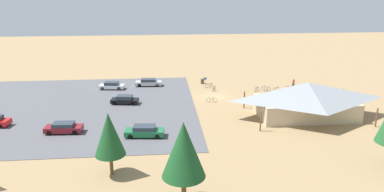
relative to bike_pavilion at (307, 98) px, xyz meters
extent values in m
plane|color=#9E7F56|center=(11.59, -10.84, -2.84)|extent=(160.00, 160.00, 0.00)
cube|color=#56565B|center=(36.06, -7.00, -2.82)|extent=(41.61, 34.62, 0.05)
cube|color=#C6B28E|center=(0.00, 0.00, -1.54)|extent=(13.36, 6.94, 2.60)
pyramid|color=#93999E|center=(0.00, 0.00, 0.99)|extent=(16.01, 9.59, 2.46)
cylinder|color=brown|center=(-7.81, -4.60, -1.54)|extent=(0.20, 0.20, 2.60)
cylinder|color=brown|center=(7.81, -4.60, -1.54)|extent=(0.20, 0.20, 2.60)
cylinder|color=brown|center=(-7.81, 4.60, -1.54)|extent=(0.20, 0.20, 2.60)
cylinder|color=brown|center=(7.81, 4.60, -1.54)|extent=(0.20, 0.20, 2.60)
cylinder|color=brown|center=(12.45, -19.38, -2.39)|extent=(0.60, 0.60, 0.90)
cylinder|color=#99999E|center=(12.40, -15.75, -1.74)|extent=(0.08, 0.08, 2.20)
cube|color=#1959B2|center=(12.40, -15.75, -0.94)|extent=(0.56, 0.04, 0.40)
cylinder|color=brown|center=(18.73, 19.75, -1.55)|extent=(0.42, 0.42, 2.59)
cone|color=#194C23|center=(18.73, 19.75, 2.18)|extent=(3.73, 3.73, 4.87)
cylinder|color=brown|center=(25.52, 14.17, -1.78)|extent=(0.34, 0.34, 2.12)
cone|color=#194C23|center=(25.52, 14.17, 1.45)|extent=(2.99, 2.99, 4.33)
torus|color=black|center=(-1.08, -9.66, -2.52)|extent=(0.62, 0.27, 0.65)
torus|color=black|center=(-2.04, -10.02, -2.52)|extent=(0.62, 0.27, 0.65)
cylinder|color=red|center=(-1.56, -9.84, -2.41)|extent=(0.89, 0.36, 0.04)
cylinder|color=red|center=(-1.39, -9.77, -2.35)|extent=(0.04, 0.04, 0.34)
cube|color=black|center=(-1.39, -9.77, -2.18)|extent=(0.22, 0.15, 0.05)
cylinder|color=red|center=(-1.94, -9.98, -2.29)|extent=(0.04, 0.04, 0.47)
cylinder|color=black|center=(-1.94, -9.98, -2.05)|extent=(0.20, 0.46, 0.03)
torus|color=black|center=(-0.27, -12.87, -2.47)|extent=(0.69, 0.39, 0.75)
torus|color=black|center=(0.58, -12.42, -2.47)|extent=(0.69, 0.39, 0.75)
cylinder|color=yellow|center=(0.16, -12.65, -2.34)|extent=(0.80, 0.45, 0.04)
cylinder|color=yellow|center=(0.00, -12.73, -2.24)|extent=(0.04, 0.04, 0.46)
cube|color=black|center=(0.00, -12.73, -2.00)|extent=(0.21, 0.16, 0.05)
cylinder|color=yellow|center=(0.50, -12.47, -2.20)|extent=(0.04, 0.04, 0.52)
cylinder|color=black|center=(0.50, -12.47, -1.94)|extent=(0.25, 0.44, 0.03)
torus|color=black|center=(-3.22, -13.50, -2.48)|extent=(0.73, 0.09, 0.73)
torus|color=black|center=(-2.16, -13.57, -2.48)|extent=(0.73, 0.09, 0.73)
cylinder|color=orange|center=(-2.69, -13.53, -2.36)|extent=(0.98, 0.10, 0.04)
cylinder|color=orange|center=(-2.88, -13.52, -2.27)|extent=(0.04, 0.04, 0.41)
cube|color=black|center=(-2.88, -13.52, -2.07)|extent=(0.21, 0.09, 0.05)
cylinder|color=orange|center=(-2.26, -13.56, -2.26)|extent=(0.04, 0.04, 0.43)
cylinder|color=black|center=(-2.26, -13.56, -2.04)|extent=(0.07, 0.48, 0.03)
torus|color=black|center=(2.09, -13.96, -2.48)|extent=(0.58, 0.50, 0.73)
torus|color=black|center=(1.29, -13.29, -2.48)|extent=(0.58, 0.50, 0.73)
cylinder|color=#197A7F|center=(1.69, -13.63, -2.36)|extent=(0.76, 0.65, 0.04)
cylinder|color=#197A7F|center=(1.84, -13.75, -2.29)|extent=(0.04, 0.04, 0.38)
cube|color=black|center=(1.84, -13.75, -2.10)|extent=(0.20, 0.19, 0.05)
cylinder|color=#197A7F|center=(1.37, -13.36, -2.23)|extent=(0.04, 0.04, 0.50)
cylinder|color=black|center=(1.37, -13.36, -1.98)|extent=(0.33, 0.39, 0.03)
torus|color=black|center=(1.96, -10.45, -2.50)|extent=(0.31, 0.65, 0.69)
torus|color=black|center=(2.35, -11.40, -2.50)|extent=(0.31, 0.65, 0.69)
cylinder|color=#B7B7BC|center=(2.15, -10.92, -2.38)|extent=(0.40, 0.88, 0.04)
cylinder|color=#B7B7BC|center=(2.08, -10.75, -2.27)|extent=(0.04, 0.04, 0.45)
cube|color=black|center=(2.08, -10.75, -2.05)|extent=(0.15, 0.22, 0.05)
cylinder|color=#B7B7BC|center=(2.31, -11.30, -2.26)|extent=(0.04, 0.04, 0.47)
cylinder|color=black|center=(2.31, -11.30, -2.03)|extent=(0.45, 0.22, 0.03)
torus|color=black|center=(12.01, -16.44, -2.50)|extent=(0.63, 0.33, 0.68)
torus|color=black|center=(11.12, -16.87, -2.50)|extent=(0.63, 0.33, 0.68)
cylinder|color=black|center=(11.57, -16.66, -2.39)|extent=(0.84, 0.42, 0.04)
cylinder|color=black|center=(11.73, -16.58, -2.31)|extent=(0.04, 0.04, 0.39)
cube|color=black|center=(11.73, -16.58, -2.11)|extent=(0.22, 0.16, 0.05)
cylinder|color=black|center=(11.21, -16.83, -2.29)|extent=(0.04, 0.04, 0.42)
cylinder|color=black|center=(11.21, -16.83, -2.08)|extent=(0.23, 0.45, 0.03)
torus|color=black|center=(0.48, -9.50, -2.51)|extent=(0.15, 0.65, 0.66)
torus|color=black|center=(0.29, -8.42, -2.51)|extent=(0.15, 0.65, 0.66)
cylinder|color=silver|center=(0.38, -8.96, -2.41)|extent=(0.21, 0.99, 0.04)
cylinder|color=silver|center=(0.42, -9.15, -2.31)|extent=(0.04, 0.04, 0.41)
cube|color=black|center=(0.42, -9.15, -2.11)|extent=(0.11, 0.21, 0.05)
cylinder|color=silver|center=(0.30, -8.53, -2.28)|extent=(0.04, 0.04, 0.46)
cylinder|color=black|center=(0.30, -8.53, -2.05)|extent=(0.48, 0.12, 0.03)
torus|color=black|center=(3.14, -13.71, -2.49)|extent=(0.49, 0.55, 0.70)
torus|color=black|center=(3.77, -12.99, -2.49)|extent=(0.49, 0.55, 0.70)
cylinder|color=#2347B7|center=(3.46, -13.35, -2.38)|extent=(0.61, 0.68, 0.04)
cylinder|color=#2347B7|center=(3.34, -13.48, -2.29)|extent=(0.04, 0.04, 0.41)
cube|color=black|center=(3.34, -13.48, -2.08)|extent=(0.19, 0.20, 0.05)
cylinder|color=#2347B7|center=(3.71, -13.06, -2.27)|extent=(0.04, 0.04, 0.44)
cylinder|color=black|center=(3.71, -13.06, -2.05)|extent=(0.38, 0.34, 0.03)
torus|color=black|center=(11.18, -13.78, -2.52)|extent=(0.28, 0.62, 0.65)
torus|color=black|center=(10.78, -14.76, -2.52)|extent=(0.28, 0.62, 0.65)
cylinder|color=#1E7F38|center=(10.98, -14.27, -2.41)|extent=(0.40, 0.92, 0.04)
cylinder|color=#1E7F38|center=(11.05, -14.10, -2.30)|extent=(0.04, 0.04, 0.43)
cube|color=black|center=(11.05, -14.10, -2.08)|extent=(0.15, 0.22, 0.05)
cylinder|color=#1E7F38|center=(10.82, -14.66, -2.31)|extent=(0.04, 0.04, 0.41)
cylinder|color=black|center=(10.82, -14.66, -2.11)|extent=(0.46, 0.21, 0.03)
torus|color=black|center=(-3.63, -11.18, -2.47)|extent=(0.69, 0.38, 0.75)
torus|color=black|center=(-2.77, -10.74, -2.47)|extent=(0.69, 0.38, 0.75)
cylinder|color=#722D9E|center=(-3.20, -10.96, -2.34)|extent=(0.80, 0.43, 0.04)
cylinder|color=#722D9E|center=(-3.36, -11.04, -2.26)|extent=(0.04, 0.04, 0.42)
cube|color=black|center=(-3.36, -11.04, -2.05)|extent=(0.21, 0.16, 0.05)
cylinder|color=#722D9E|center=(-2.86, -10.79, -2.21)|extent=(0.04, 0.04, 0.52)
cylinder|color=black|center=(-2.86, -10.79, -1.95)|extent=(0.25, 0.44, 0.03)
torus|color=black|center=(11.81, -7.76, -2.48)|extent=(0.72, 0.20, 0.73)
torus|color=black|center=(12.80, -7.98, -2.48)|extent=(0.72, 0.20, 0.73)
cylinder|color=red|center=(12.31, -7.87, -2.36)|extent=(0.92, 0.24, 0.04)
cylinder|color=red|center=(12.13, -7.83, -2.26)|extent=(0.04, 0.04, 0.44)
cube|color=black|center=(12.13, -7.83, -2.04)|extent=(0.21, 0.12, 0.05)
cylinder|color=red|center=(12.70, -7.96, -2.24)|extent=(0.04, 0.04, 0.48)
cylinder|color=black|center=(12.70, -7.96, -2.00)|extent=(0.14, 0.48, 0.03)
cube|color=#BCBCC1|center=(22.62, -18.51, -2.25)|extent=(4.85, 2.08, 0.64)
cube|color=#2D3842|center=(22.62, -18.51, -1.69)|extent=(2.75, 1.74, 0.50)
cylinder|color=black|center=(24.28, -17.81, -2.47)|extent=(0.65, 0.26, 0.64)
cylinder|color=black|center=(24.19, -19.39, -2.47)|extent=(0.65, 0.26, 0.64)
cylinder|color=black|center=(21.05, -17.62, -2.47)|extent=(0.65, 0.26, 0.64)
cylinder|color=black|center=(20.96, -19.20, -2.47)|extent=(0.65, 0.26, 0.64)
cube|color=black|center=(26.12, -8.16, -2.28)|extent=(4.44, 2.34, 0.59)
cube|color=#2D3842|center=(26.12, -8.16, -1.70)|extent=(2.57, 1.87, 0.56)
cylinder|color=black|center=(27.65, -7.61, -2.47)|extent=(0.67, 0.31, 0.64)
cylinder|color=black|center=(27.43, -9.12, -2.47)|extent=(0.67, 0.31, 0.64)
cylinder|color=black|center=(24.81, -7.19, -2.47)|extent=(0.67, 0.31, 0.64)
cylinder|color=black|center=(24.58, -8.70, -2.47)|extent=(0.67, 0.31, 0.64)
cube|color=maroon|center=(32.82, 3.00, -2.24)|extent=(4.70, 1.99, 0.66)
cube|color=#2D3842|center=(32.82, 3.00, -1.67)|extent=(2.66, 1.69, 0.47)
cylinder|color=black|center=(34.42, 3.71, -2.47)|extent=(0.65, 0.25, 0.64)
cylinder|color=black|center=(34.35, 2.15, -2.47)|extent=(0.65, 0.25, 0.64)
cylinder|color=black|center=(31.28, 3.85, -2.47)|extent=(0.65, 0.25, 0.64)
cylinder|color=black|center=(31.21, 2.29, -2.47)|extent=(0.65, 0.25, 0.64)
cylinder|color=black|center=(41.43, 0.82, -2.47)|extent=(0.67, 0.32, 0.64)
cylinder|color=black|center=(41.18, -0.72, -2.47)|extent=(0.67, 0.32, 0.64)
cube|color=#1E6B3D|center=(22.58, 5.16, -2.24)|extent=(4.95, 2.26, 0.67)
cube|color=#2D3842|center=(22.58, 5.16, -1.63)|extent=(2.82, 1.85, 0.54)
cylinder|color=black|center=(24.28, 5.80, -2.47)|extent=(0.66, 0.28, 0.64)
cylinder|color=black|center=(24.13, 4.21, -2.47)|extent=(0.66, 0.28, 0.64)
cylinder|color=black|center=(21.03, 6.11, -2.47)|extent=(0.66, 0.28, 0.64)
cylinder|color=black|center=(20.88, 4.52, -2.47)|extent=(0.66, 0.28, 0.64)
cube|color=white|center=(29.16, -16.88, -2.29)|extent=(4.55, 2.27, 0.57)
cube|color=#2D3842|center=(29.16, -16.88, -1.72)|extent=(2.62, 1.83, 0.55)
cylinder|color=black|center=(30.73, -16.30, -2.47)|extent=(0.66, 0.30, 0.64)
cylinder|color=black|center=(30.54, -17.82, -2.47)|extent=(0.66, 0.30, 0.64)
cylinder|color=black|center=(27.78, -15.94, -2.47)|extent=(0.66, 0.30, 0.64)
cylinder|color=black|center=(27.59, -17.46, -2.47)|extent=(0.66, 0.30, 0.64)
cube|color=#2D3347|center=(-3.77, -14.97, -2.41)|extent=(0.34, 0.38, 0.87)
cylinder|color=red|center=(-3.77, -14.97, -1.67)|extent=(0.36, 0.36, 0.62)
sphere|color=tan|center=(-3.77, -14.97, -1.24)|extent=(0.24, 0.24, 0.24)
camera|label=1|loc=(20.54, 47.07, 15.20)|focal=33.99mm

